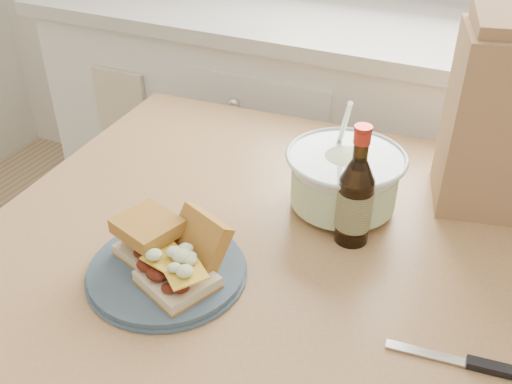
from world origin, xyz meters
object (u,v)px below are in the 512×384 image
at_px(plate, 167,270).
at_px(beer_bottle, 355,200).
at_px(coleslaw_bowl, 344,182).
at_px(dining_table, 256,288).

height_order(plate, beer_bottle, beer_bottle).
relative_size(plate, coleslaw_bowl, 1.14).
bearing_deg(coleslaw_bowl, dining_table, -123.62).
xyz_separation_m(coleslaw_bowl, beer_bottle, (0.05, -0.09, 0.03)).
relative_size(plate, beer_bottle, 1.14).
xyz_separation_m(dining_table, plate, (-0.09, -0.15, 0.13)).
bearing_deg(dining_table, beer_bottle, 21.11).
height_order(dining_table, beer_bottle, beer_bottle).
distance_m(dining_table, coleslaw_bowl, 0.26).
relative_size(coleslaw_bowl, beer_bottle, 1.00).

